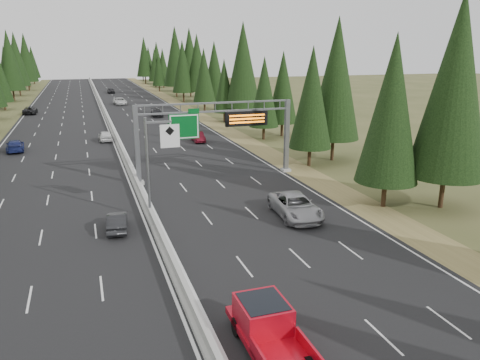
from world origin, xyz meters
The scene contains 18 objects.
road centered at (0.00, 80.00, 0.04)m, with size 32.00×260.00×0.08m, color black.
shoulder_right centered at (17.80, 80.00, 0.03)m, with size 3.60×260.00×0.06m, color olive.
shoulder_left centered at (-17.80, 80.00, 0.03)m, with size 3.60×260.00×0.06m, color #404621.
median_barrier centered at (0.00, 80.00, 0.41)m, with size 0.70×260.00×0.85m.
sign_gantry centered at (8.92, 34.88, 5.27)m, with size 16.75×0.98×7.80m.
hov_sign_pole centered at (0.58, 24.97, 4.72)m, with size 2.80×0.50×8.00m.
tree_row_right centered at (22.25, 74.05, 9.11)m, with size 12.16×240.01×18.99m.
silver_minivan centered at (11.02, 21.59, 0.97)m, with size 2.95×6.41×1.78m, color #9F9EA3.
red_pickup centered at (2.53, 6.51, 1.22)m, with size 2.25×6.30×2.05m.
car_ahead_green centered at (9.77, 66.35, 0.78)m, with size 1.65×4.10×1.40m, color #155F2D.
car_ahead_dkred centered at (11.10, 54.49, 0.78)m, with size 1.48×4.25×1.40m, color #590C18.
car_ahead_dkgrey centered at (9.52, 82.06, 0.80)m, with size 2.01×4.94×1.43m, color black.
car_ahead_white centered at (4.40, 105.16, 0.90)m, with size 2.71×5.87×1.63m, color silver.
car_ahead_far centered at (4.32, 136.26, 0.89)m, with size 1.91×4.76×1.62m, color black.
car_onc_near centered at (-2.67, 23.16, 0.74)m, with size 1.40×4.03×1.33m, color black.
car_onc_blue centered at (-13.10, 55.73, 0.83)m, with size 2.11×5.18×1.50m, color navy.
car_onc_white centered at (-1.57, 59.27, 0.83)m, with size 1.76×4.37×1.49m, color silver.
car_onc_far centered at (-14.50, 94.31, 0.84)m, with size 2.53×5.50×1.53m, color black.
Camera 1 is at (-4.44, -10.39, 13.07)m, focal length 35.00 mm.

